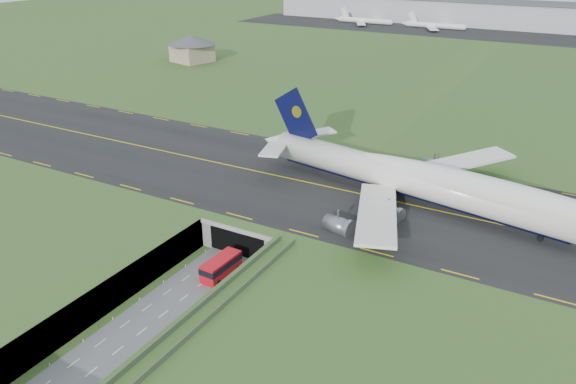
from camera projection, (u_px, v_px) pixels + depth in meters
The scene contains 10 objects.
ground at pixel (212, 276), 99.71m from camera, with size 900.00×900.00×0.00m, color #345622.
airfield_deck at pixel (211, 262), 98.48m from camera, with size 800.00×800.00×6.00m, color gray.
trench_road at pixel (186, 297), 93.71m from camera, with size 12.00×75.00×0.20m, color slate.
taxiway at pixel (300, 181), 123.46m from camera, with size 800.00×44.00×0.18m, color black.
tunnel_portal at pixel (261, 222), 111.64m from camera, with size 17.00×22.30×6.00m.
guideway at pixel (192, 331), 77.43m from camera, with size 3.00×53.00×7.05m.
jumbo_jet at pixel (439, 186), 108.09m from camera, with size 89.87×57.98×19.50m.
shuttle_tram at pixel (221, 267), 99.03m from camera, with size 3.56×8.59×3.43m.
service_building at pixel (192, 46), 241.42m from camera, with size 25.38×25.38×11.36m.
cargo_terminal at pixel (512, 15), 332.17m from camera, with size 320.00×67.00×15.60m.
Camera 1 is at (53.17, -67.36, 54.62)m, focal length 35.00 mm.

